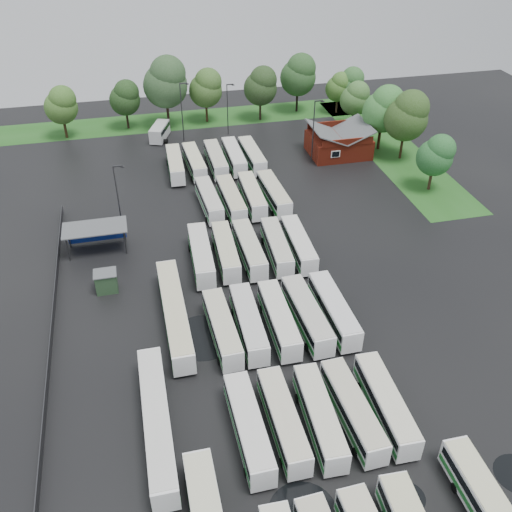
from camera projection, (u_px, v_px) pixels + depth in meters
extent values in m
plane|color=black|center=(263.00, 339.00, 61.55)|extent=(160.00, 160.00, 0.00)
cube|color=maroon|center=(338.00, 145.00, 99.25)|extent=(10.00, 8.00, 3.40)
cube|color=#4C4F51|center=(326.00, 132.00, 97.29)|extent=(5.07, 8.60, 2.19)
cube|color=#4C4F51|center=(353.00, 130.00, 98.23)|extent=(5.07, 8.60, 2.19)
cube|color=maroon|center=(348.00, 142.00, 94.80)|extent=(9.00, 0.20, 1.20)
cube|color=silver|center=(336.00, 154.00, 95.47)|extent=(1.60, 0.12, 1.20)
cylinder|color=#2D2D30|center=(68.00, 250.00, 72.64)|extent=(0.16, 0.16, 3.40)
cylinder|color=#2D2D30|center=(125.00, 242.00, 73.99)|extent=(0.16, 0.16, 3.40)
cylinder|color=#2D2D30|center=(69.00, 236.00, 75.19)|extent=(0.16, 0.16, 3.40)
cylinder|color=#2D2D30|center=(124.00, 230.00, 76.55)|extent=(0.16, 0.16, 3.40)
cube|color=#4C4F51|center=(94.00, 228.00, 73.56)|extent=(8.20, 4.20, 0.15)
cube|color=navy|center=(97.00, 232.00, 76.17)|extent=(7.60, 0.08, 2.60)
cube|color=#254025|center=(106.00, 282.00, 67.85)|extent=(2.50, 2.00, 2.50)
cube|color=#4C4F51|center=(105.00, 273.00, 67.10)|extent=(2.70, 2.20, 0.12)
cube|color=#1F5519|center=(196.00, 119.00, 113.65)|extent=(80.00, 10.00, 0.01)
cube|color=#1F5519|center=(390.00, 148.00, 102.09)|extent=(10.00, 50.00, 0.01)
cube|color=#2D2D30|center=(53.00, 318.00, 63.43)|extent=(0.10, 50.00, 1.20)
cube|color=white|center=(249.00, 427.00, 49.96)|extent=(2.42, 10.95, 2.50)
cube|color=black|center=(249.00, 424.00, 49.67)|extent=(2.47, 10.52, 0.80)
cube|color=#166B2A|center=(249.00, 431.00, 50.28)|extent=(2.47, 10.74, 0.55)
cube|color=silver|center=(249.00, 418.00, 49.22)|extent=(2.33, 10.63, 0.11)
cylinder|color=black|center=(258.00, 470.00, 47.89)|extent=(2.32, 0.87, 0.87)
cylinder|color=black|center=(241.00, 406.00, 53.47)|extent=(2.32, 0.87, 0.87)
cube|color=white|center=(283.00, 420.00, 50.69)|extent=(2.29, 10.66, 2.44)
cube|color=black|center=(283.00, 416.00, 50.41)|extent=(2.34, 10.23, 0.78)
cube|color=#116E1F|center=(283.00, 424.00, 50.99)|extent=(2.34, 10.45, 0.54)
cube|color=beige|center=(284.00, 410.00, 49.96)|extent=(2.20, 10.34, 0.11)
cylinder|color=black|center=(293.00, 461.00, 48.67)|extent=(2.26, 0.85, 0.85)
cylinder|color=black|center=(273.00, 400.00, 54.10)|extent=(2.26, 0.85, 0.85)
cube|color=white|center=(320.00, 416.00, 51.01)|extent=(2.64, 10.76, 2.45)
cube|color=black|center=(320.00, 413.00, 50.73)|extent=(2.68, 10.33, 0.78)
cube|color=#1A7F2E|center=(319.00, 420.00, 51.32)|extent=(2.68, 10.55, 0.54)
cube|color=beige|center=(320.00, 407.00, 50.28)|extent=(2.54, 10.44, 0.11)
cylinder|color=black|center=(331.00, 457.00, 48.98)|extent=(2.27, 0.85, 0.85)
cylinder|color=black|center=(307.00, 397.00, 54.44)|extent=(2.27, 0.85, 0.85)
cube|color=white|center=(353.00, 410.00, 51.58)|extent=(2.66, 10.84, 2.47)
cube|color=black|center=(353.00, 406.00, 51.30)|extent=(2.70, 10.41, 0.79)
cube|color=#247430|center=(352.00, 414.00, 51.89)|extent=(2.70, 10.63, 0.54)
cube|color=#BCB79C|center=(354.00, 400.00, 50.85)|extent=(2.56, 10.51, 0.11)
cylinder|color=black|center=(366.00, 450.00, 49.54)|extent=(2.29, 0.86, 0.86)
cylinder|color=black|center=(338.00, 391.00, 55.03)|extent=(2.29, 0.86, 0.86)
cube|color=white|center=(386.00, 404.00, 52.16)|extent=(2.55, 10.86, 2.48)
cube|color=black|center=(387.00, 400.00, 51.87)|extent=(2.59, 10.43, 0.79)
cube|color=#1D742E|center=(385.00, 408.00, 52.47)|extent=(2.59, 10.65, 0.54)
cube|color=beige|center=(388.00, 394.00, 51.42)|extent=(2.45, 10.54, 0.11)
cylinder|color=black|center=(400.00, 443.00, 50.11)|extent=(2.30, 0.86, 0.86)
cylinder|color=black|center=(370.00, 385.00, 55.63)|extent=(2.30, 0.86, 0.86)
cube|color=white|center=(222.00, 328.00, 60.56)|extent=(2.58, 10.79, 2.46)
cube|color=black|center=(222.00, 325.00, 60.28)|extent=(2.62, 10.36, 0.79)
cube|color=#277833|center=(222.00, 332.00, 60.87)|extent=(2.62, 10.58, 0.54)
cube|color=beige|center=(222.00, 319.00, 59.84)|extent=(2.48, 10.47, 0.11)
cylinder|color=black|center=(229.00, 359.00, 58.53)|extent=(2.28, 0.86, 0.86)
cylinder|color=black|center=(217.00, 316.00, 64.01)|extent=(2.28, 0.86, 0.86)
cube|color=white|center=(249.00, 323.00, 61.19)|extent=(2.49, 10.96, 2.50)
cube|color=black|center=(249.00, 320.00, 60.90)|extent=(2.54, 10.52, 0.80)
cube|color=#237733|center=(249.00, 327.00, 61.50)|extent=(2.53, 10.74, 0.55)
cube|color=beige|center=(249.00, 314.00, 60.45)|extent=(2.39, 10.63, 0.11)
cylinder|color=black|center=(256.00, 354.00, 59.12)|extent=(2.32, 0.87, 0.87)
cylinder|color=black|center=(242.00, 311.00, 64.69)|extent=(2.32, 0.87, 0.87)
cube|color=white|center=(279.00, 319.00, 61.69)|extent=(2.38, 10.95, 2.50)
cube|color=black|center=(279.00, 316.00, 61.41)|extent=(2.43, 10.51, 0.80)
cube|color=#176F2B|center=(279.00, 323.00, 62.01)|extent=(2.43, 10.73, 0.55)
cube|color=beige|center=(279.00, 310.00, 60.95)|extent=(2.29, 10.62, 0.11)
cylinder|color=black|center=(287.00, 350.00, 59.62)|extent=(2.32, 0.87, 0.87)
cylinder|color=black|center=(271.00, 308.00, 65.20)|extent=(2.32, 0.87, 0.87)
cube|color=white|center=(307.00, 315.00, 62.26)|extent=(2.75, 11.32, 2.58)
cube|color=black|center=(307.00, 311.00, 61.97)|extent=(2.79, 10.87, 0.82)
cube|color=#127622|center=(307.00, 319.00, 62.59)|extent=(2.79, 11.09, 0.57)
cube|color=#B3B1A4|center=(307.00, 305.00, 61.50)|extent=(2.65, 10.98, 0.11)
cylinder|color=black|center=(316.00, 346.00, 60.13)|extent=(2.39, 0.90, 0.90)
cylinder|color=black|center=(297.00, 303.00, 65.87)|extent=(2.39, 0.90, 0.90)
cube|color=white|center=(334.00, 310.00, 62.93)|extent=(2.45, 11.16, 2.55)
cube|color=black|center=(334.00, 306.00, 62.64)|extent=(2.51, 10.71, 0.82)
cube|color=#197B26|center=(333.00, 314.00, 63.25)|extent=(2.50, 10.93, 0.56)
cube|color=silver|center=(335.00, 301.00, 62.18)|extent=(2.36, 10.82, 0.11)
cylinder|color=black|center=(344.00, 340.00, 60.82)|extent=(2.36, 0.89, 0.89)
cylinder|color=black|center=(323.00, 299.00, 66.51)|extent=(2.36, 0.89, 0.89)
cube|color=white|center=(201.00, 255.00, 71.69)|extent=(2.81, 11.35, 2.58)
cube|color=black|center=(201.00, 251.00, 71.39)|extent=(2.85, 10.91, 0.83)
cube|color=#136C20|center=(201.00, 258.00, 72.01)|extent=(2.85, 11.13, 0.57)
cube|color=beige|center=(201.00, 246.00, 70.92)|extent=(2.70, 11.01, 0.11)
cylinder|color=black|center=(206.00, 280.00, 69.55)|extent=(2.39, 0.90, 0.90)
cylinder|color=black|center=(198.00, 248.00, 75.30)|extent=(2.39, 0.90, 0.90)
cube|color=white|center=(226.00, 251.00, 72.45)|extent=(2.64, 10.86, 2.47)
cube|color=black|center=(226.00, 248.00, 72.16)|extent=(2.67, 10.43, 0.79)
cube|color=#277D34|center=(226.00, 255.00, 72.76)|extent=(2.67, 10.64, 0.54)
cube|color=#BFBE99|center=(225.00, 243.00, 71.71)|extent=(2.53, 10.53, 0.11)
cylinder|color=black|center=(231.00, 275.00, 70.40)|extent=(2.29, 0.86, 0.86)
cylinder|color=black|center=(221.00, 245.00, 75.91)|extent=(2.29, 0.86, 0.86)
cube|color=white|center=(249.00, 249.00, 72.83)|extent=(2.35, 10.91, 2.50)
cube|color=black|center=(249.00, 246.00, 72.55)|extent=(2.40, 10.48, 0.80)
cube|color=#16702B|center=(249.00, 253.00, 73.15)|extent=(2.40, 10.69, 0.55)
cube|color=#BABAA1|center=(249.00, 241.00, 72.09)|extent=(2.26, 10.58, 0.11)
cylinder|color=black|center=(256.00, 273.00, 70.76)|extent=(2.31, 0.87, 0.87)
cylinder|color=black|center=(244.00, 242.00, 76.33)|extent=(2.31, 0.87, 0.87)
cube|color=white|center=(277.00, 246.00, 73.36)|extent=(2.77, 10.83, 2.46)
cube|color=black|center=(277.00, 243.00, 73.08)|extent=(2.80, 10.40, 0.79)
cube|color=#1E712E|center=(277.00, 250.00, 73.67)|extent=(2.80, 10.62, 0.54)
cube|color=#B5B4A1|center=(277.00, 238.00, 72.63)|extent=(2.66, 10.50, 0.11)
cylinder|color=black|center=(284.00, 269.00, 71.32)|extent=(2.28, 0.86, 0.86)
cylinder|color=black|center=(270.00, 240.00, 76.81)|extent=(2.28, 0.86, 0.86)
cube|color=white|center=(299.00, 244.00, 73.76)|extent=(2.56, 10.83, 2.47)
cube|color=black|center=(299.00, 241.00, 73.48)|extent=(2.61, 10.40, 0.79)
cube|color=#1F7732|center=(298.00, 248.00, 74.07)|extent=(2.60, 10.61, 0.54)
cube|color=silver|center=(299.00, 236.00, 73.03)|extent=(2.46, 10.50, 0.11)
cylinder|color=black|center=(306.00, 267.00, 71.72)|extent=(2.29, 0.86, 0.86)
cylinder|color=black|center=(291.00, 238.00, 77.22)|extent=(2.29, 0.86, 0.86)
cube|color=white|center=(209.00, 200.00, 83.36)|extent=(2.68, 10.77, 2.45)
cube|color=black|center=(209.00, 197.00, 83.08)|extent=(2.71, 10.35, 0.78)
cube|color=#28763B|center=(209.00, 203.00, 83.67)|extent=(2.71, 10.56, 0.54)
cube|color=#BAB8AB|center=(209.00, 192.00, 82.63)|extent=(2.58, 10.45, 0.11)
cylinder|color=black|center=(213.00, 219.00, 81.33)|extent=(2.27, 0.85, 0.85)
cylinder|color=black|center=(206.00, 196.00, 86.79)|extent=(2.27, 0.85, 0.85)
cube|color=white|center=(231.00, 199.00, 83.41)|extent=(2.60, 11.13, 2.54)
cube|color=black|center=(231.00, 196.00, 83.12)|extent=(2.64, 10.69, 0.81)
cube|color=#258033|center=(231.00, 203.00, 83.73)|extent=(2.64, 10.91, 0.56)
cube|color=#BCB592|center=(231.00, 191.00, 82.65)|extent=(2.50, 10.80, 0.11)
cylinder|color=black|center=(236.00, 219.00, 81.30)|extent=(2.35, 0.89, 0.89)
cylinder|color=black|center=(227.00, 196.00, 86.96)|extent=(2.35, 0.89, 0.89)
cube|color=white|center=(252.00, 195.00, 84.38)|extent=(2.50, 11.06, 2.52)
cube|color=black|center=(252.00, 192.00, 84.09)|extent=(2.55, 10.62, 0.81)
cube|color=#1B6D2B|center=(252.00, 199.00, 84.70)|extent=(2.54, 10.84, 0.56)
cube|color=beige|center=(252.00, 188.00, 83.63)|extent=(2.40, 10.73, 0.11)
cylinder|color=black|center=(258.00, 215.00, 82.29)|extent=(2.34, 0.88, 0.88)
cylinder|color=black|center=(247.00, 192.00, 87.92)|extent=(2.34, 0.88, 0.88)
cube|color=white|center=(274.00, 194.00, 84.79)|extent=(2.71, 11.13, 2.53)
cube|color=black|center=(274.00, 191.00, 84.50)|extent=(2.75, 10.69, 0.81)
cube|color=#0C711B|center=(274.00, 197.00, 85.10)|extent=(2.75, 10.91, 0.56)
cube|color=#BEBB9A|center=(274.00, 186.00, 84.04)|extent=(2.61, 10.79, 0.11)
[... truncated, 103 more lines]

